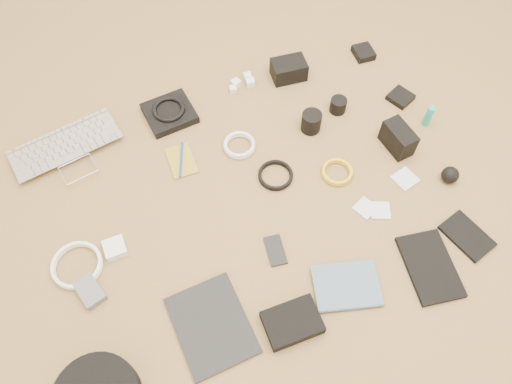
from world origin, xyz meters
name	(u,v)px	position (x,y,z in m)	size (l,w,h in m)	color
laptop	(72,157)	(-0.54, 0.39, 0.01)	(0.38, 0.26, 0.03)	#B4B4B9
headphone_pouch	(170,113)	(-0.17, 0.44, 0.01)	(0.17, 0.16, 0.03)	black
headphones	(169,109)	(-0.17, 0.44, 0.04)	(0.12, 0.12, 0.01)	black
charger_a	(233,89)	(0.08, 0.46, 0.01)	(0.03, 0.03, 0.02)	silver
charger_b	(236,83)	(0.10, 0.48, 0.01)	(0.03, 0.03, 0.03)	silver
charger_c	(247,77)	(0.16, 0.49, 0.01)	(0.03, 0.03, 0.03)	silver
charger_d	(250,83)	(0.16, 0.46, 0.01)	(0.03, 0.03, 0.03)	silver
dslr_camera	(289,70)	(0.31, 0.44, 0.04)	(0.13, 0.09, 0.07)	black
lens_pouch	(363,53)	(0.63, 0.43, 0.01)	(0.07, 0.08, 0.03)	black
notebook_olive	(181,161)	(-0.20, 0.23, 0.00)	(0.09, 0.13, 0.01)	olive
pen_blue	(181,159)	(-0.20, 0.23, 0.01)	(0.01, 0.01, 0.14)	#1535AB
cable_white_a	(239,146)	(0.01, 0.21, 0.01)	(0.11, 0.11, 0.01)	white
lens_a	(311,122)	(0.27, 0.18, 0.04)	(0.07, 0.07, 0.08)	black
lens_b	(338,105)	(0.40, 0.22, 0.03)	(0.06, 0.06, 0.06)	black
card_reader	(400,97)	(0.65, 0.17, 0.01)	(0.08, 0.08, 0.02)	black
power_brick	(115,248)	(-0.50, -0.01, 0.01)	(0.07, 0.07, 0.03)	silver
cable_white_b	(78,266)	(-0.62, -0.02, 0.01)	(0.16, 0.16, 0.01)	white
cable_black	(275,176)	(0.07, 0.04, 0.01)	(0.12, 0.12, 0.01)	black
cable_yellow	(337,173)	(0.27, -0.03, 0.01)	(0.11, 0.11, 0.01)	gold
flash	(398,138)	(0.51, -0.01, 0.05)	(0.07, 0.12, 0.09)	black
lens_cleaner	(428,116)	(0.67, 0.04, 0.04)	(0.03, 0.03, 0.09)	teal
battery_charger	(90,291)	(-0.60, -0.11, 0.01)	(0.06, 0.10, 0.03)	#56555A
tablet	(212,325)	(-0.31, -0.35, 0.01)	(0.20, 0.26, 0.01)	black
phone	(275,250)	(-0.04, -0.21, 0.00)	(0.05, 0.10, 0.01)	black
filter_case_left	(365,208)	(0.29, -0.19, 0.00)	(0.06, 0.06, 0.01)	silver
filter_case_mid	(380,211)	(0.33, -0.21, 0.00)	(0.06, 0.06, 0.01)	silver
filter_case_right	(405,179)	(0.47, -0.14, 0.00)	(0.07, 0.07, 0.01)	silver
air_blower	(450,175)	(0.60, -0.20, 0.03)	(0.06, 0.06, 0.06)	black
drive_case	(292,322)	(-0.09, -0.44, 0.02)	(0.16, 0.11, 0.04)	black
paperback	(351,310)	(0.08, -0.47, 0.01)	(0.14, 0.19, 0.02)	#456174
notebook_black_a	(430,267)	(0.37, -0.44, 0.01)	(0.14, 0.23, 0.02)	black
notebook_black_b	(467,236)	(0.53, -0.40, 0.01)	(0.10, 0.16, 0.01)	black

